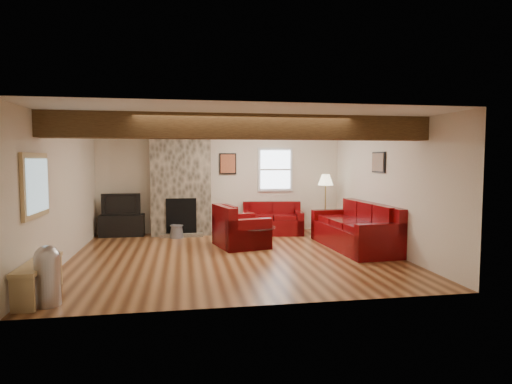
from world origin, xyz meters
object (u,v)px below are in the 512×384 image
coffee_table (254,237)px  television (122,204)px  armchair_red (241,226)px  sofa_three (354,226)px  tv_cabinet (122,225)px  floor_lamp (326,183)px  loveseat (273,218)px

coffee_table → television: bearing=148.0°
armchair_red → television: size_ratio=1.21×
armchair_red → coffee_table: (0.26, -0.14, -0.22)m
sofa_three → tv_cabinet: size_ratio=2.33×
sofa_three → television: size_ratio=2.69×
tv_cabinet → floor_lamp: bearing=-5.6°
sofa_three → television: bearing=-117.9°
coffee_table → sofa_three: bearing=-12.2°
loveseat → armchair_red: 1.66m
sofa_three → loveseat: size_ratio=1.66×
armchair_red → tv_cabinet: size_ratio=1.05×
armchair_red → television: (-2.61, 1.65, 0.33)m
armchair_red → coffee_table: armchair_red is taller
sofa_three → loveseat: 2.32m
television → floor_lamp: floor_lamp is taller
coffee_table → tv_cabinet: tv_cabinet is taller
armchair_red → sofa_three: bearing=-117.8°
sofa_three → armchair_red: size_ratio=2.22×
loveseat → sofa_three: bearing=-48.4°
coffee_table → television: 3.43m
armchair_red → floor_lamp: floor_lamp is taller
tv_cabinet → loveseat: bearing=-4.8°
sofa_three → floor_lamp: floor_lamp is taller
sofa_three → coffee_table: size_ratio=2.73×
sofa_three → armchair_red: sofa_three is taller
coffee_table → tv_cabinet: size_ratio=0.85×
floor_lamp → sofa_three: bearing=-89.2°
television → floor_lamp: (4.84, -0.48, 0.47)m
loveseat → television: television is taller
coffee_table → floor_lamp: bearing=33.7°
coffee_table → tv_cabinet: bearing=148.0°
tv_cabinet → floor_lamp: 4.96m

